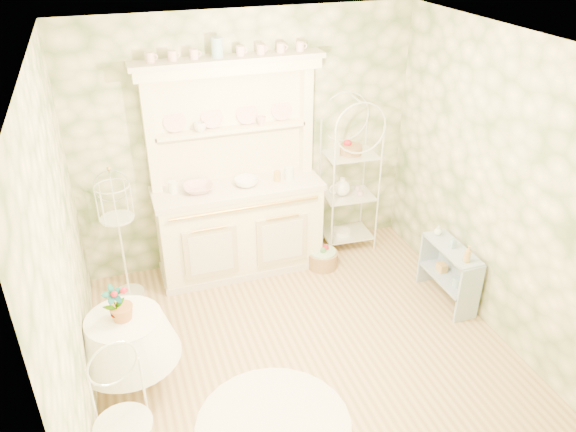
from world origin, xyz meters
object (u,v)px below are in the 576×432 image
object	(u,v)px
bakers_rack	(350,172)
side_shelf	(449,273)
round_table	(129,354)
cafe_chair	(122,421)
floor_basket	(322,258)
birdcage_stand	(120,233)
kitchen_dresser	(237,174)

from	to	relation	value
bakers_rack	side_shelf	world-z (taller)	bakers_rack
round_table	cafe_chair	xyz separation A→B (m)	(-0.10, -0.81, 0.14)
cafe_chair	floor_basket	world-z (taller)	cafe_chair
bakers_rack	cafe_chair	distance (m)	3.57
round_table	floor_basket	xyz separation A→B (m)	(2.16, 1.16, -0.24)
cafe_chair	birdcage_stand	size ratio (longest dim) A/B	0.66
round_table	floor_basket	world-z (taller)	round_table
bakers_rack	round_table	xyz separation A→B (m)	(-2.59, -1.50, -0.59)
cafe_chair	kitchen_dresser	bearing A→B (deg)	40.14
bakers_rack	cafe_chair	size ratio (longest dim) A/B	1.92
birdcage_stand	kitchen_dresser	bearing A→B (deg)	5.71
bakers_rack	birdcage_stand	distance (m)	2.54
side_shelf	cafe_chair	bearing A→B (deg)	-163.41
side_shelf	birdcage_stand	size ratio (longest dim) A/B	0.50
kitchen_dresser	floor_basket	bearing A→B (deg)	-16.83
round_table	cafe_chair	distance (m)	0.83
kitchen_dresser	floor_basket	world-z (taller)	kitchen_dresser
round_table	kitchen_dresser	bearing A→B (deg)	47.72
round_table	cafe_chair	size ratio (longest dim) A/B	0.71
birdcage_stand	side_shelf	bearing A→B (deg)	-19.82
round_table	birdcage_stand	size ratio (longest dim) A/B	0.46
bakers_rack	side_shelf	bearing A→B (deg)	-63.98
birdcage_stand	floor_basket	size ratio (longest dim) A/B	4.72
cafe_chair	birdcage_stand	distance (m)	2.14
kitchen_dresser	round_table	distance (m)	2.08
bakers_rack	cafe_chair	world-z (taller)	bakers_rack
cafe_chair	birdcage_stand	world-z (taller)	birdcage_stand
bakers_rack	floor_basket	world-z (taller)	bakers_rack
cafe_chair	floor_basket	distance (m)	3.02
side_shelf	floor_basket	distance (m)	1.38
cafe_chair	floor_basket	size ratio (longest dim) A/B	3.09
birdcage_stand	floor_basket	xyz separation A→B (m)	(2.09, -0.14, -0.64)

